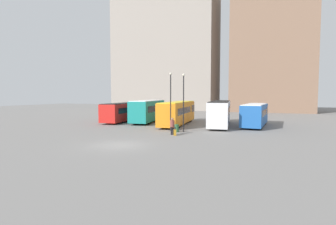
{
  "coord_description": "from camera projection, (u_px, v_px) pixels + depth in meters",
  "views": [
    {
      "loc": [
        11.38,
        -18.41,
        4.13
      ],
      "look_at": [
        -0.64,
        12.82,
        1.87
      ],
      "focal_mm": 28.0,
      "sensor_mm": 36.0,
      "label": 1
    }
  ],
  "objects": [
    {
      "name": "lamp_post_1",
      "position": [
        184.0,
        98.0,
        28.95
      ],
      "size": [
        0.28,
        0.28,
        6.47
      ],
      "color": "black",
      "rests_on": "ground_plane"
    },
    {
      "name": "bus_4",
      "position": [
        255.0,
        114.0,
        34.35
      ],
      "size": [
        3.12,
        9.45,
        2.94
      ],
      "rotation": [
        0.0,
        0.0,
        1.5
      ],
      "color": "#1E56A3",
      "rests_on": "ground_plane"
    },
    {
      "name": "building_block_right",
      "position": [
        272.0,
        40.0,
        65.91
      ],
      "size": [
        18.93,
        15.92,
        35.62
      ],
      "color": "#7F604C",
      "rests_on": "ground_plane"
    },
    {
      "name": "bus_0",
      "position": [
        125.0,
        111.0,
        41.27
      ],
      "size": [
        3.59,
        11.74,
        2.88
      ],
      "rotation": [
        0.0,
        0.0,
        1.66
      ],
      "color": "red",
      "rests_on": "ground_plane"
    },
    {
      "name": "lamp_post_0",
      "position": [
        171.0,
        97.0,
        29.53
      ],
      "size": [
        0.28,
        0.28,
        6.63
      ],
      "color": "black",
      "rests_on": "ground_plane"
    },
    {
      "name": "building_block_left",
      "position": [
        166.0,
        47.0,
        76.18
      ],
      "size": [
        29.26,
        13.16,
        35.92
      ],
      "color": "gray",
      "rests_on": "ground_plane"
    },
    {
      "name": "trash_bin",
      "position": [
        177.0,
        128.0,
        29.09
      ],
      "size": [
        0.52,
        0.52,
        0.85
      ],
      "color": "#285633",
      "rests_on": "ground_plane"
    },
    {
      "name": "bus_1",
      "position": [
        148.0,
        110.0,
        39.76
      ],
      "size": [
        4.01,
        10.57,
        3.29
      ],
      "rotation": [
        0.0,
        0.0,
        1.71
      ],
      "color": "#19847F",
      "rests_on": "ground_plane"
    },
    {
      "name": "bus_2",
      "position": [
        178.0,
        112.0,
        36.49
      ],
      "size": [
        3.56,
        12.47,
        3.17
      ],
      "rotation": [
        0.0,
        0.0,
        1.66
      ],
      "color": "orange",
      "rests_on": "ground_plane"
    },
    {
      "name": "bus_3",
      "position": [
        220.0,
        112.0,
        35.16
      ],
      "size": [
        3.78,
        12.14,
        3.3
      ],
      "rotation": [
        0.0,
        0.0,
        1.69
      ],
      "color": "silver",
      "rests_on": "ground_plane"
    },
    {
      "name": "traveler",
      "position": [
        172.0,
        125.0,
        27.03
      ],
      "size": [
        0.59,
        0.59,
        1.77
      ],
      "rotation": [
        0.0,
        0.0,
        1.95
      ],
      "color": "black",
      "rests_on": "ground_plane"
    },
    {
      "name": "ground_plane",
      "position": [
        119.0,
        145.0,
        21.5
      ],
      "size": [
        160.0,
        160.0,
        0.0
      ],
      "primitive_type": "plane",
      "color": "slate"
    },
    {
      "name": "suitcase",
      "position": [
        175.0,
        132.0,
        26.63
      ],
      "size": [
        0.4,
        0.5,
        0.91
      ],
      "rotation": [
        0.0,
        0.0,
        1.95
      ],
      "color": "#B27A1E",
      "rests_on": "ground_plane"
    }
  ]
}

